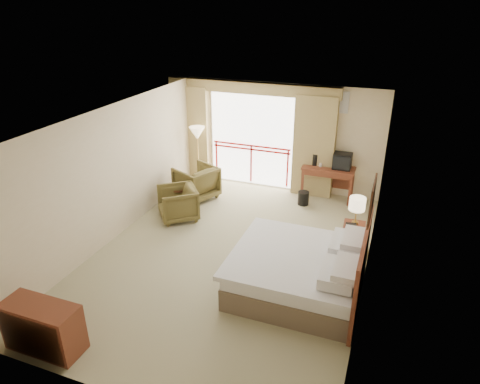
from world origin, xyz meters
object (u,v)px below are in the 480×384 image
at_px(tv, 342,161).
at_px(dresser, 43,327).
at_px(bed, 300,271).
at_px(side_table, 179,194).
at_px(table_lamp, 357,204).
at_px(wastebasket, 303,198).
at_px(desk, 329,173).
at_px(armchair_far, 197,197).
at_px(floor_lamp, 197,135).
at_px(nightstand, 353,238).
at_px(armchair_near, 179,218).

height_order(tv, dresser, tv).
distance_m(bed, side_table, 3.96).
bearing_deg(table_lamp, tv, 105.08).
distance_m(wastebasket, side_table, 2.96).
bearing_deg(bed, table_lamp, 67.13).
relative_size(table_lamp, tv, 1.27).
distance_m(table_lamp, side_table, 4.13).
distance_m(table_lamp, desk, 2.50).
bearing_deg(bed, desk, 93.36).
xyz_separation_m(tv, armchair_far, (-3.32, -1.12, -1.01)).
height_order(table_lamp, armchair_far, table_lamp).
bearing_deg(wastebasket, side_table, -155.95).
height_order(wastebasket, floor_lamp, floor_lamp).
relative_size(side_table, dresser, 0.48).
xyz_separation_m(table_lamp, armchair_far, (-3.93, 1.12, -1.00)).
distance_m(bed, tv, 3.90).
relative_size(nightstand, side_table, 1.10).
xyz_separation_m(desk, tv, (0.30, -0.06, 0.37)).
relative_size(wastebasket, dresser, 0.30).
distance_m(table_lamp, armchair_near, 3.96).
bearing_deg(wastebasket, table_lamp, -50.75).
relative_size(desk, armchair_far, 1.39).
distance_m(floor_lamp, dresser, 6.18).
distance_m(tv, wastebasket, 1.27).
distance_m(bed, table_lamp, 1.85).
relative_size(tv, armchair_far, 0.47).
relative_size(tv, floor_lamp, 0.27).
xyz_separation_m(wastebasket, side_table, (-2.69, -1.20, 0.20)).
distance_m(nightstand, tv, 2.48).
xyz_separation_m(table_lamp, wastebasket, (-1.36, 1.67, -0.84)).
xyz_separation_m(nightstand, armchair_near, (-3.84, 0.03, -0.29)).
bearing_deg(tv, dresser, -103.48).
bearing_deg(desk, armchair_far, -156.45).
bearing_deg(bed, side_table, 148.53).
bearing_deg(armchair_near, side_table, 165.61).
bearing_deg(table_lamp, floor_lamp, 155.78).
bearing_deg(nightstand, armchair_far, 160.56).
bearing_deg(armchair_far, desk, 136.40).
xyz_separation_m(armchair_far, armchair_near, (0.09, -1.14, 0.00)).
bearing_deg(armchair_near, nightstand, 50.52).
height_order(bed, armchair_far, bed).
bearing_deg(tv, table_lamp, -62.46).
height_order(desk, armchair_far, desk).
bearing_deg(side_table, wastebasket, 24.05).
relative_size(bed, table_lamp, 3.93).
relative_size(table_lamp, floor_lamp, 0.34).
relative_size(desk, side_table, 2.37).
bearing_deg(wastebasket, dresser, -112.03).
relative_size(armchair_near, dresser, 0.74).
bearing_deg(wastebasket, armchair_near, -145.71).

